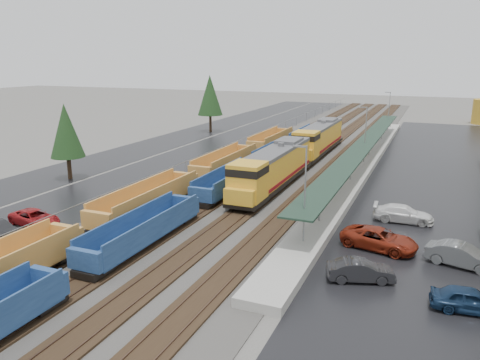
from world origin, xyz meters
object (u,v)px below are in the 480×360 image
object	(u,v)px
parked_car_west_c	(35,218)
parked_car_east_e	(462,256)
locomotive_lead	(273,168)
parked_car_east_d	(469,300)
well_string_yellow	(148,201)
locomotive_trail	(319,139)
parked_car_east_a	(361,271)
parked_car_east_b	(379,239)
parked_car_east_c	(403,214)
well_string_blue	(193,203)

from	to	relation	value
parked_car_west_c	parked_car_east_e	xyz separation A→B (m)	(33.70, 5.29, 0.11)
locomotive_lead	parked_car_east_d	size ratio (longest dim) A/B	4.89
well_string_yellow	parked_car_east_e	world-z (taller)	well_string_yellow
locomotive_trail	well_string_yellow	size ratio (longest dim) A/B	0.24
locomotive_lead	well_string_yellow	bearing A→B (deg)	-123.45
parked_car_east_a	parked_car_east_b	world-z (taller)	parked_car_east_b
parked_car_east_c	parked_car_east_b	bearing A→B (deg)	167.73
locomotive_lead	parked_car_east_a	distance (m)	22.05
parked_car_east_a	parked_car_east_c	xyz separation A→B (m)	(1.68, 13.00, 0.03)
parked_car_east_c	parked_car_east_d	bearing A→B (deg)	-164.80
locomotive_lead	well_string_yellow	size ratio (longest dim) A/B	0.24
locomotive_trail	parked_car_east_e	distance (m)	38.95
locomotive_trail	parked_car_east_c	world-z (taller)	locomotive_trail
locomotive_lead	well_string_blue	xyz separation A→B (m)	(-4.00, -10.69, -1.33)
parked_car_east_e	locomotive_lead	bearing A→B (deg)	68.67
locomotive_lead	parked_car_east_b	size ratio (longest dim) A/B	3.65
parked_car_east_e	well_string_yellow	bearing A→B (deg)	101.91
well_string_blue	parked_car_east_c	distance (m)	18.81
parked_car_east_a	locomotive_lead	bearing A→B (deg)	14.83
locomotive_trail	parked_car_east_d	xyz separation A→B (m)	(18.61, -40.69, -1.77)
parked_car_west_c	parked_car_east_c	xyz separation A→B (m)	(29.25, 13.35, 0.06)
locomotive_trail	parked_car_west_c	bearing A→B (deg)	-111.10
locomotive_trail	parked_car_east_b	bearing A→B (deg)	-69.02
parked_car_east_d	well_string_blue	bearing A→B (deg)	62.62
parked_car_east_a	parked_car_east_e	world-z (taller)	parked_car_east_e
parked_car_east_e	locomotive_trail	bearing A→B (deg)	42.69
parked_car_east_d	parked_car_east_e	world-z (taller)	parked_car_east_e
parked_car_east_a	parked_car_east_c	world-z (taller)	parked_car_east_c
well_string_yellow	parked_car_east_a	xyz separation A→B (m)	(20.30, -6.10, -0.52)
well_string_yellow	parked_car_east_d	bearing A→B (deg)	-15.89
locomotive_trail	parked_car_west_c	xyz separation A→B (m)	(-15.26, -39.56, -1.80)
parked_car_east_e	parked_car_east_d	bearing A→B (deg)	-164.05
locomotive_lead	parked_car_east_c	size ratio (longest dim) A/B	4.04
locomotive_trail	parked_car_east_a	bearing A→B (deg)	-72.58
parked_car_east_b	parked_car_east_e	bearing A→B (deg)	-86.33
well_string_blue	parked_car_east_b	xyz separation A→B (m)	(16.77, -1.60, -0.36)
locomotive_trail	well_string_yellow	world-z (taller)	locomotive_trail
parked_car_east_a	parked_car_east_e	size ratio (longest dim) A/B	0.90
locomotive_lead	well_string_yellow	xyz separation A→B (m)	(-8.00, -12.11, -1.26)
well_string_blue	parked_car_east_e	size ratio (longest dim) A/B	19.54
parked_car_east_a	well_string_blue	bearing A→B (deg)	46.04
well_string_blue	parked_car_west_c	size ratio (longest dim) A/B	19.04
parked_car_east_c	parked_car_east_a	bearing A→B (deg)	170.09
locomotive_trail	parked_car_east_e	size ratio (longest dim) A/B	4.30
parked_car_east_d	locomotive_lead	bearing A→B (deg)	37.71
well_string_yellow	parked_car_west_c	bearing A→B (deg)	-138.41
parked_car_east_b	parked_car_east_e	distance (m)	5.75
well_string_blue	parked_car_east_c	world-z (taller)	well_string_blue
locomotive_lead	locomotive_trail	bearing A→B (deg)	90.00
well_string_yellow	parked_car_east_c	bearing A→B (deg)	17.43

